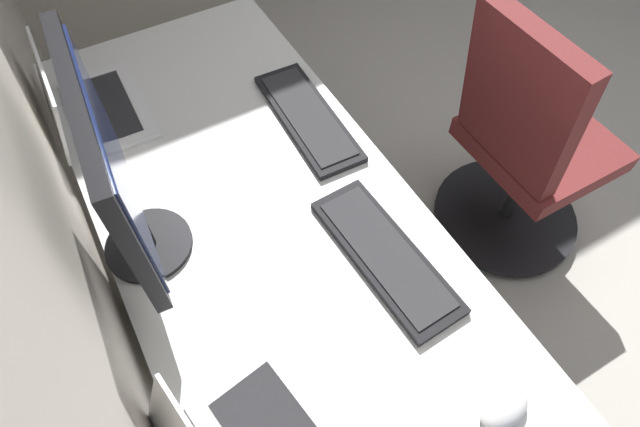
% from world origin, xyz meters
% --- Properties ---
extents(desk, '(2.08, 0.72, 0.73)m').
position_xyz_m(desk, '(0.11, 1.63, 0.67)').
color(desk, white).
rests_on(desk, ground).
extents(drawer_pedestal, '(0.40, 0.51, 0.69)m').
position_xyz_m(drawer_pedestal, '(0.22, 1.66, 0.35)').
color(drawer_pedestal, white).
rests_on(drawer_pedestal, ground).
extents(monitor_primary, '(0.47, 0.20, 0.47)m').
position_xyz_m(monitor_primary, '(0.36, 1.90, 1.00)').
color(monitor_primary, black).
rests_on(monitor_primary, desk).
extents(laptop_center, '(0.34, 0.25, 0.20)m').
position_xyz_m(laptop_center, '(0.84, 1.90, 0.78)').
color(laptop_center, white).
rests_on(laptop_center, desk).
extents(keyboard_main, '(0.43, 0.16, 0.02)m').
position_xyz_m(keyboard_main, '(0.06, 1.44, 0.74)').
color(keyboard_main, black).
rests_on(keyboard_main, desk).
extents(keyboard_spare, '(0.42, 0.16, 0.02)m').
position_xyz_m(keyboard_spare, '(0.53, 1.38, 0.74)').
color(keyboard_spare, black).
rests_on(keyboard_spare, desk).
extents(mouse_spare, '(0.06, 0.10, 0.03)m').
position_xyz_m(mouse_spare, '(-0.33, 1.43, 0.75)').
color(mouse_spare, silver).
rests_on(mouse_spare, desk).
extents(office_chair, '(0.56, 0.56, 0.97)m').
position_xyz_m(office_chair, '(0.29, 0.70, 0.46)').
color(office_chair, maroon).
rests_on(office_chair, ground).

